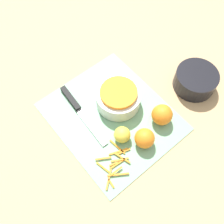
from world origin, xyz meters
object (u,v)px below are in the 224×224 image
Objects in this scene: bowl_dark at (195,80)px; knife at (75,105)px; bowl_speckled at (118,97)px; orange_right at (145,138)px; orange_left at (162,115)px; lemon at (122,135)px.

bowl_dark reaches higher than knife.
bowl_speckled is 1.02× the size of bowl_dark.
orange_right is at bearing 23.46° from knife.
bowl_speckled reaches higher than knife.
bowl_dark is 2.32× the size of orange_right.
bowl_dark is 0.20m from orange_left.
orange_left reaches higher than knife.
orange_left is at bearing 25.42° from bowl_speckled.
orange_right is at bearing 38.47° from lemon.
bowl_speckled reaches higher than orange_right.
orange_right is (0.02, -0.10, -0.00)m from orange_left.
lemon is at bearing -35.05° from bowl_speckled.
bowl_dark is at bearing 65.96° from bowl_speckled.
orange_right is at bearing -80.48° from bowl_dark.
lemon reaches higher than knife.
lemon is at bearing 16.88° from knife.
bowl_speckled is 2.83× the size of lemon.
orange_right is (0.26, 0.09, 0.03)m from knife.
knife is at bearing -125.24° from bowl_speckled.
lemon is at bearing -141.53° from orange_right.
orange_left is at bearing -82.57° from bowl_dark.
orange_right reaches higher than lemon.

